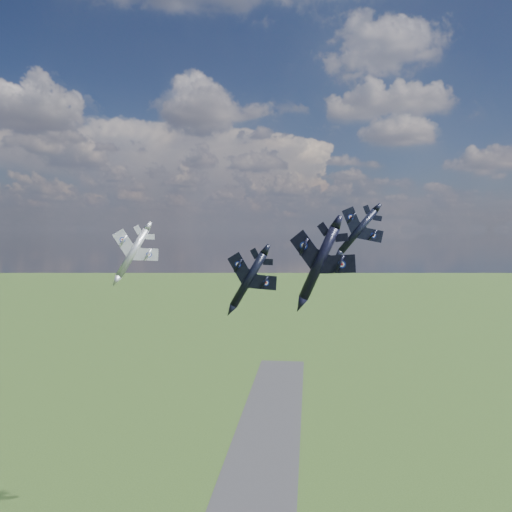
# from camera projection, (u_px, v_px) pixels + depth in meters

# --- Properties ---
(jet_lead_navy) EXTENTS (14.05, 17.59, 8.63)m
(jet_lead_navy) POSITION_uv_depth(u_px,v_px,m) (249.00, 280.00, 92.70)
(jet_lead_navy) COLOR black
(jet_right_navy) EXTENTS (15.70, 18.35, 7.55)m
(jet_right_navy) POSITION_uv_depth(u_px,v_px,m) (319.00, 263.00, 72.20)
(jet_right_navy) COLOR black
(jet_high_navy) EXTENTS (9.87, 14.03, 8.42)m
(jet_high_navy) POSITION_uv_depth(u_px,v_px,m) (358.00, 231.00, 94.22)
(jet_high_navy) COLOR black
(jet_left_silver) EXTENTS (17.00, 19.48, 8.83)m
(jet_left_silver) POSITION_uv_depth(u_px,v_px,m) (133.00, 253.00, 109.05)
(jet_left_silver) COLOR #B1B3BC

